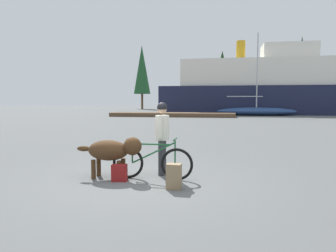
{
  "coord_description": "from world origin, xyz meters",
  "views": [
    {
      "loc": [
        1.78,
        -6.31,
        1.73
      ],
      "look_at": [
        0.23,
        2.19,
        1.01
      ],
      "focal_mm": 33.75,
      "sensor_mm": 36.0,
      "label": 1
    }
  ],
  "objects": [
    {
      "name": "ground_plane",
      "position": [
        0.0,
        0.0,
        0.0
      ],
      "size": [
        160.0,
        160.0,
        0.0
      ],
      "primitive_type": "plane",
      "color": "#595B5B"
    },
    {
      "name": "sailboat_moored",
      "position": [
        5.15,
        29.72,
        0.49
      ],
      "size": [
        8.56,
        2.4,
        8.97
      ],
      "color": "navy",
      "rests_on": "ground_plane"
    },
    {
      "name": "backpack",
      "position": [
        0.82,
        -0.39,
        0.25
      ],
      "size": [
        0.29,
        0.21,
        0.49
      ],
      "primitive_type": "cube",
      "rotation": [
        0.0,
        0.0,
        -0.04
      ],
      "color": "#8C7251",
      "rests_on": "ground_plane"
    },
    {
      "name": "bicycle",
      "position": [
        0.22,
        0.26,
        0.38
      ],
      "size": [
        1.79,
        0.44,
        0.9
      ],
      "color": "black",
      "rests_on": "ground_plane"
    },
    {
      "name": "dog",
      "position": [
        -0.64,
        0.22,
        0.62
      ],
      "size": [
        1.49,
        0.53,
        0.92
      ],
      "color": "#472D19",
      "rests_on": "ground_plane"
    },
    {
      "name": "handbag_pannier",
      "position": [
        -0.42,
        -0.01,
        0.18
      ],
      "size": [
        0.34,
        0.22,
        0.36
      ],
      "primitive_type": "cube",
      "rotation": [
        0.0,
        0.0,
        0.12
      ],
      "color": "maroon",
      "rests_on": "ground_plane"
    },
    {
      "name": "pine_tree_far_right",
      "position": [
        13.65,
        47.81,
        7.47
      ],
      "size": [
        2.85,
        2.85,
        11.82
      ],
      "color": "#4C331E",
      "rests_on": "ground_plane"
    },
    {
      "name": "pine_tree_center",
      "position": [
        1.13,
        50.07,
        6.74
      ],
      "size": [
        3.45,
        3.45,
        10.19
      ],
      "color": "#4C331E",
      "rests_on": "ground_plane"
    },
    {
      "name": "ferry_boat",
      "position": [
        6.7,
        34.23,
        3.18
      ],
      "size": [
        25.42,
        7.12,
        8.96
      ],
      "color": "#191E38",
      "rests_on": "ground_plane"
    },
    {
      "name": "pine_tree_far_left",
      "position": [
        -13.67,
        51.44,
        7.31
      ],
      "size": [
        3.11,
        3.11,
        11.84
      ],
      "color": "#4C331E",
      "rests_on": "ground_plane"
    },
    {
      "name": "person_cyclist",
      "position": [
        0.36,
        0.75,
        1.0
      ],
      "size": [
        0.32,
        0.53,
        1.67
      ],
      "color": "#333338",
      "rests_on": "ground_plane"
    },
    {
      "name": "dock_pier",
      "position": [
        -3.6,
        25.84,
        0.2
      ],
      "size": [
        12.72,
        2.89,
        0.4
      ],
      "primitive_type": "cube",
      "color": "brown",
      "rests_on": "ground_plane"
    }
  ]
}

